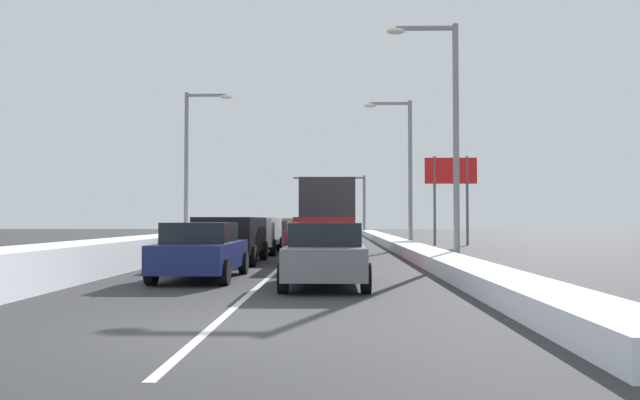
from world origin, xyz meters
TOP-DOWN VIEW (x-y plane):
  - ground_plane at (0.00, 22.15)m, footprint 143.99×143.99m
  - lane_stripe_between_right_lane_and_center_lane at (-0.00, 27.69)m, footprint 0.14×60.92m
  - snow_bank_right_shoulder at (5.30, 27.69)m, footprint 1.30×60.92m
  - snow_bank_left_shoulder at (-5.30, 27.69)m, footprint 1.83×60.92m
  - sedan_gray_right_lane_nearest at (1.59, 6.02)m, footprint 2.00×4.50m
  - suv_red_right_lane_second at (1.47, 13.00)m, footprint 2.16×4.90m
  - box_truck_right_lane_third at (1.49, 20.05)m, footprint 2.53×7.20m
  - sedan_green_right_lane_fourth at (1.46, 27.58)m, footprint 2.00×4.50m
  - suv_charcoal_right_lane_fifth at (1.53, 34.73)m, footprint 2.16×4.90m
  - sedan_navy_center_lane_nearest at (-1.74, 7.57)m, footprint 2.00×4.50m
  - suv_black_center_lane_second at (-1.92, 13.58)m, footprint 2.16×4.90m
  - suv_white_center_lane_third at (-1.83, 19.60)m, footprint 2.16×4.90m
  - sedan_maroon_center_lane_fourth at (-1.60, 25.95)m, footprint 2.00×4.50m
  - suv_tan_center_lane_fifth at (-1.53, 32.23)m, footprint 2.16×4.90m
  - traffic_light_gantry at (2.57, 55.37)m, footprint 7.54×0.47m
  - street_lamp_right_near at (5.94, 13.84)m, footprint 2.66×0.36m
  - street_lamp_right_mid at (5.59, 24.92)m, footprint 2.66×0.36m
  - street_lamp_left_mid at (-5.97, 24.63)m, footprint 2.66×0.36m
  - roadside_sign_right at (8.97, 29.20)m, footprint 3.20×0.16m

SIDE VIEW (x-z plane):
  - ground_plane at x=0.00m, z-range 0.00..0.00m
  - lane_stripe_between_right_lane_and_center_lane at x=0.00m, z-range 0.00..0.01m
  - snow_bank_right_shoulder at x=5.30m, z-range 0.00..0.46m
  - snow_bank_left_shoulder at x=-5.30m, z-range 0.00..0.94m
  - sedan_gray_right_lane_nearest at x=1.59m, z-range 0.01..1.52m
  - sedan_green_right_lane_fourth at x=1.46m, z-range 0.01..1.52m
  - sedan_navy_center_lane_nearest at x=-1.74m, z-range 0.01..1.52m
  - sedan_maroon_center_lane_fourth at x=-1.60m, z-range 0.01..1.52m
  - suv_red_right_lane_second at x=1.47m, z-range 0.18..1.85m
  - suv_charcoal_right_lane_fifth at x=1.53m, z-range 0.18..1.85m
  - suv_black_center_lane_second at x=-1.92m, z-range 0.18..1.85m
  - suv_white_center_lane_third at x=-1.83m, z-range 0.18..1.85m
  - suv_tan_center_lane_fifth at x=-1.53m, z-range 0.18..1.85m
  - box_truck_right_lane_third at x=1.49m, z-range 0.22..3.58m
  - roadside_sign_right at x=8.97m, z-range 1.27..6.77m
  - traffic_light_gantry at x=2.57m, z-range 1.40..7.60m
  - street_lamp_right_mid at x=5.59m, z-range 0.80..8.93m
  - street_lamp_left_mid at x=-5.97m, z-range 0.81..9.38m
  - street_lamp_right_near at x=5.94m, z-range 0.82..9.64m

